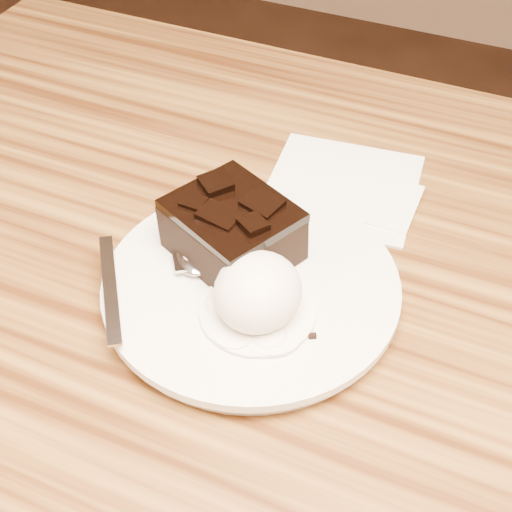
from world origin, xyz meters
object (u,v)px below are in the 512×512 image
at_px(brownie, 232,233).
at_px(napkin, 342,185).
at_px(plate, 251,290).
at_px(ice_cream_scoop, 258,292).
at_px(spoon, 194,258).

bearing_deg(brownie, napkin, 71.34).
xyz_separation_m(plate, napkin, (0.02, 0.17, -0.01)).
distance_m(plate, napkin, 0.17).
xyz_separation_m(brownie, ice_cream_scoop, (0.05, -0.05, 0.00)).
bearing_deg(brownie, plate, -41.49).
relative_size(spoon, napkin, 1.26).
bearing_deg(spoon, brownie, 9.40).
height_order(plate, napkin, plate).
bearing_deg(brownie, spoon, -134.92).
bearing_deg(spoon, plate, -35.92).
xyz_separation_m(brownie, spoon, (-0.02, -0.02, -0.02)).
relative_size(brownie, ice_cream_scoop, 1.33).
height_order(brownie, ice_cream_scoop, ice_cream_scoop).
bearing_deg(plate, ice_cream_scoop, -57.07).
height_order(plate, spoon, spoon).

